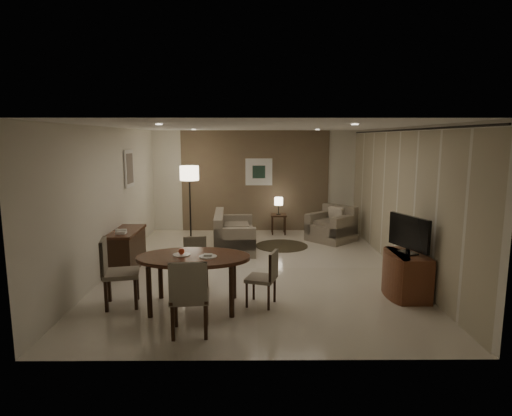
{
  "coord_description": "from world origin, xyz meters",
  "views": [
    {
      "loc": [
        -0.06,
        -8.01,
        2.49
      ],
      "look_at": [
        0.0,
        0.2,
        1.15
      ],
      "focal_mm": 30.0,
      "sensor_mm": 36.0,
      "label": 1
    }
  ],
  "objects_px": {
    "console_desk": "(127,249)",
    "tv_cabinet": "(408,275)",
    "chair_left": "(121,272)",
    "floor_lamp": "(190,203)",
    "chair_near": "(190,296)",
    "sofa": "(235,231)",
    "chair_right": "(261,278)",
    "side_table": "(278,224)",
    "dining_table": "(194,282)",
    "armchair": "(331,224)",
    "chair_far": "(196,263)"
  },
  "relations": [
    {
      "from": "console_desk",
      "to": "tv_cabinet",
      "type": "bearing_deg",
      "value": -17.05
    },
    {
      "from": "chair_left",
      "to": "floor_lamp",
      "type": "bearing_deg",
      "value": -17.61
    },
    {
      "from": "floor_lamp",
      "to": "chair_near",
      "type": "bearing_deg",
      "value": -81.9
    },
    {
      "from": "tv_cabinet",
      "to": "floor_lamp",
      "type": "bearing_deg",
      "value": 135.36
    },
    {
      "from": "tv_cabinet",
      "to": "sofa",
      "type": "xyz_separation_m",
      "value": [
        -2.88,
        2.99,
        0.06
      ]
    },
    {
      "from": "tv_cabinet",
      "to": "floor_lamp",
      "type": "relative_size",
      "value": 0.49
    },
    {
      "from": "console_desk",
      "to": "chair_right",
      "type": "xyz_separation_m",
      "value": [
        2.55,
        -1.85,
        0.05
      ]
    },
    {
      "from": "sofa",
      "to": "side_table",
      "type": "bearing_deg",
      "value": -38.43
    },
    {
      "from": "dining_table",
      "to": "chair_near",
      "type": "height_order",
      "value": "chair_near"
    },
    {
      "from": "chair_near",
      "to": "sofa",
      "type": "xyz_separation_m",
      "value": [
        0.39,
        4.29,
        -0.09
      ]
    },
    {
      "from": "armchair",
      "to": "side_table",
      "type": "relative_size",
      "value": 1.84
    },
    {
      "from": "dining_table",
      "to": "armchair",
      "type": "distance_m",
      "value": 5.01
    },
    {
      "from": "chair_left",
      "to": "armchair",
      "type": "height_order",
      "value": "chair_left"
    },
    {
      "from": "chair_far",
      "to": "chair_right",
      "type": "xyz_separation_m",
      "value": [
        1.08,
        -0.76,
        0.0
      ]
    },
    {
      "from": "console_desk",
      "to": "chair_far",
      "type": "xyz_separation_m",
      "value": [
        1.47,
        -1.09,
        0.04
      ]
    },
    {
      "from": "tv_cabinet",
      "to": "side_table",
      "type": "bearing_deg",
      "value": 111.57
    },
    {
      "from": "chair_near",
      "to": "floor_lamp",
      "type": "bearing_deg",
      "value": -86.86
    },
    {
      "from": "console_desk",
      "to": "chair_right",
      "type": "relative_size",
      "value": 1.42
    },
    {
      "from": "chair_far",
      "to": "side_table",
      "type": "xyz_separation_m",
      "value": [
        1.63,
        4.11,
        -0.16
      ]
    },
    {
      "from": "dining_table",
      "to": "tv_cabinet",
      "type": "bearing_deg",
      "value": 7.47
    },
    {
      "from": "console_desk",
      "to": "tv_cabinet",
      "type": "xyz_separation_m",
      "value": [
        4.89,
        -1.5,
        -0.03
      ]
    },
    {
      "from": "tv_cabinet",
      "to": "chair_near",
      "type": "bearing_deg",
      "value": -158.33
    },
    {
      "from": "tv_cabinet",
      "to": "chair_right",
      "type": "height_order",
      "value": "chair_right"
    },
    {
      "from": "sofa",
      "to": "armchair",
      "type": "bearing_deg",
      "value": -75.46
    },
    {
      "from": "sofa",
      "to": "dining_table",
      "type": "bearing_deg",
      "value": 169.41
    },
    {
      "from": "chair_near",
      "to": "sofa",
      "type": "distance_m",
      "value": 4.3
    },
    {
      "from": "chair_near",
      "to": "tv_cabinet",
      "type": "bearing_deg",
      "value": -163.29
    },
    {
      "from": "chair_right",
      "to": "armchair",
      "type": "distance_m",
      "value": 4.45
    },
    {
      "from": "chair_near",
      "to": "chair_right",
      "type": "bearing_deg",
      "value": -139.3
    },
    {
      "from": "console_desk",
      "to": "chair_right",
      "type": "distance_m",
      "value": 3.15
    },
    {
      "from": "console_desk",
      "to": "sofa",
      "type": "distance_m",
      "value": 2.5
    },
    {
      "from": "dining_table",
      "to": "side_table",
      "type": "distance_m",
      "value": 5.2
    },
    {
      "from": "chair_left",
      "to": "armchair",
      "type": "bearing_deg",
      "value": -55.71
    },
    {
      "from": "sofa",
      "to": "armchair",
      "type": "xyz_separation_m",
      "value": [
        2.33,
        0.74,
        0.01
      ]
    },
    {
      "from": "floor_lamp",
      "to": "dining_table",
      "type": "bearing_deg",
      "value": -81.17
    },
    {
      "from": "chair_near",
      "to": "armchair",
      "type": "distance_m",
      "value": 5.71
    },
    {
      "from": "chair_left",
      "to": "chair_right",
      "type": "relative_size",
      "value": 1.22
    },
    {
      "from": "console_desk",
      "to": "chair_left",
      "type": "relative_size",
      "value": 1.16
    },
    {
      "from": "chair_far",
      "to": "floor_lamp",
      "type": "height_order",
      "value": "floor_lamp"
    },
    {
      "from": "side_table",
      "to": "chair_right",
      "type": "bearing_deg",
      "value": -96.47
    },
    {
      "from": "console_desk",
      "to": "side_table",
      "type": "xyz_separation_m",
      "value": [
        3.1,
        3.02,
        -0.12
      ]
    },
    {
      "from": "dining_table",
      "to": "chair_near",
      "type": "relative_size",
      "value": 1.66
    },
    {
      "from": "chair_left",
      "to": "dining_table",
      "type": "bearing_deg",
      "value": -105.97
    },
    {
      "from": "floor_lamp",
      "to": "console_desk",
      "type": "bearing_deg",
      "value": -109.44
    },
    {
      "from": "side_table",
      "to": "armchair",
      "type": "bearing_deg",
      "value": -32.75
    },
    {
      "from": "tv_cabinet",
      "to": "dining_table",
      "type": "relative_size",
      "value": 0.54
    },
    {
      "from": "dining_table",
      "to": "chair_near",
      "type": "distance_m",
      "value": 0.87
    },
    {
      "from": "tv_cabinet",
      "to": "chair_left",
      "type": "bearing_deg",
      "value": -175.26
    },
    {
      "from": "dining_table",
      "to": "chair_right",
      "type": "height_order",
      "value": "chair_right"
    },
    {
      "from": "chair_left",
      "to": "console_desk",
      "type": "bearing_deg",
      "value": 1.77
    }
  ]
}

